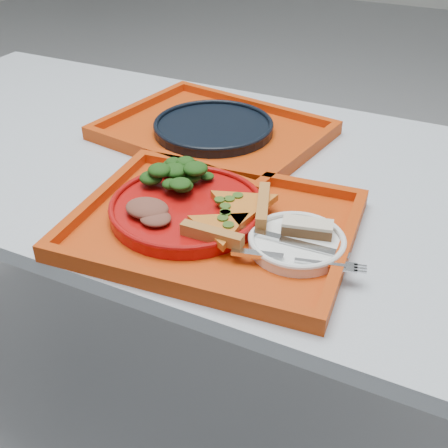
{
  "coord_description": "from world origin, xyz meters",
  "views": [
    {
      "loc": [
        0.55,
        -0.89,
        1.28
      ],
      "look_at": [
        0.23,
        -0.22,
        0.78
      ],
      "focal_mm": 45.0,
      "sensor_mm": 36.0,
      "label": 1
    }
  ],
  "objects_px": {
    "dessert_bar": "(307,228)",
    "tray_far": "(214,134)",
    "navy_plate": "(213,128)",
    "dinner_plate": "(187,210)",
    "tray_main": "(213,228)"
  },
  "relations": [
    {
      "from": "tray_far",
      "to": "dessert_bar",
      "type": "distance_m",
      "value": 0.44
    },
    {
      "from": "tray_main",
      "to": "dessert_bar",
      "type": "distance_m",
      "value": 0.16
    },
    {
      "from": "dinner_plate",
      "to": "navy_plate",
      "type": "relative_size",
      "value": 1.0
    },
    {
      "from": "tray_far",
      "to": "dinner_plate",
      "type": "bearing_deg",
      "value": -61.86
    },
    {
      "from": "dinner_plate",
      "to": "dessert_bar",
      "type": "height_order",
      "value": "dessert_bar"
    },
    {
      "from": "dinner_plate",
      "to": "navy_plate",
      "type": "xyz_separation_m",
      "value": [
        -0.11,
        0.32,
        -0.0
      ]
    },
    {
      "from": "tray_main",
      "to": "navy_plate",
      "type": "bearing_deg",
      "value": 111.72
    },
    {
      "from": "tray_main",
      "to": "dinner_plate",
      "type": "relative_size",
      "value": 1.73
    },
    {
      "from": "tray_main",
      "to": "tray_far",
      "type": "height_order",
      "value": "same"
    },
    {
      "from": "dinner_plate",
      "to": "dessert_bar",
      "type": "bearing_deg",
      "value": 4.24
    },
    {
      "from": "tray_far",
      "to": "dessert_bar",
      "type": "height_order",
      "value": "dessert_bar"
    },
    {
      "from": "dessert_bar",
      "to": "tray_far",
      "type": "bearing_deg",
      "value": 123.38
    },
    {
      "from": "dinner_plate",
      "to": "dessert_bar",
      "type": "xyz_separation_m",
      "value": [
        0.21,
        0.02,
        0.02
      ]
    },
    {
      "from": "tray_far",
      "to": "dessert_bar",
      "type": "bearing_deg",
      "value": -34.52
    },
    {
      "from": "navy_plate",
      "to": "tray_far",
      "type": "bearing_deg",
      "value": 0.0
    }
  ]
}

